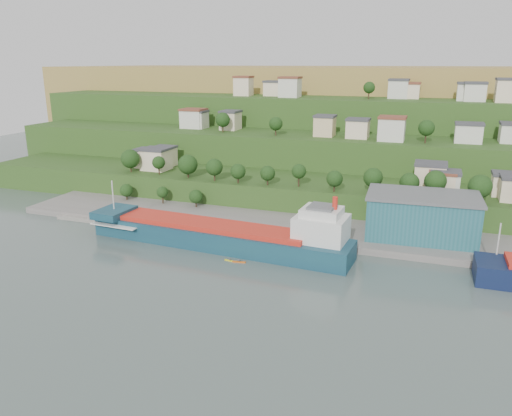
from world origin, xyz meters
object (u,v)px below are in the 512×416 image
at_px(cargo_ship_near, 226,237).
at_px(caravan, 122,210).
at_px(kayak_orange, 239,261).
at_px(warehouse, 422,216).

xyz_separation_m(cargo_ship_near, caravan, (-44.58, 15.00, -0.74)).
distance_m(caravan, kayak_orange, 57.53).
bearing_deg(warehouse, cargo_ship_near, -159.79).
distance_m(cargo_ship_near, kayak_orange, 12.21).
distance_m(warehouse, kayak_orange, 54.61).
bearing_deg(kayak_orange, caravan, 146.93).
height_order(cargo_ship_near, caravan, cargo_ship_near).
relative_size(warehouse, kayak_orange, 8.81).
distance_m(cargo_ship_near, caravan, 47.04).
bearing_deg(warehouse, kayak_orange, -147.66).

